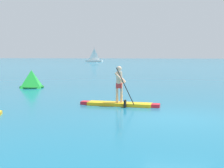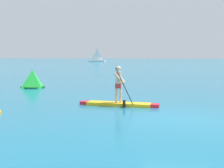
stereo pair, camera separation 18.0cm
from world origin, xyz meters
The scene contains 4 objects.
ground centered at (0.00, 0.00, 0.00)m, with size 440.00×440.00×0.00m, color #196B8C.
paddleboarder_mid_center centered at (-2.51, 2.18, 0.30)m, with size 3.56×0.91×1.75m.
race_marker_buoy centered at (-9.84, 8.24, 0.54)m, with size 1.88×1.88×1.22m.
sailboat_left_horizon centered at (-28.60, 91.81, 0.66)m, with size 6.23×2.13×5.26m.
Camera 2 is at (0.08, -10.65, 2.20)m, focal length 48.04 mm.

